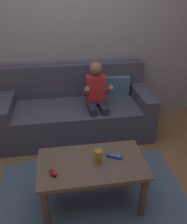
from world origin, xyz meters
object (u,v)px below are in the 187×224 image
object	(u,v)px
nunchuk_red	(53,173)
couch	(77,111)
person_seated_on_couch	(97,98)
coffee_table	(92,170)
game_remote_blue_near_edge	(114,156)
soda_can	(98,156)

from	to	relation	value
nunchuk_red	couch	bearing A→B (deg)	76.93
person_seated_on_couch	couch	bearing A→B (deg)	141.93
coffee_table	person_seated_on_couch	bearing A→B (deg)	78.34
coffee_table	nunchuk_red	distance (m)	0.35
person_seated_on_couch	game_remote_blue_near_edge	distance (m)	1.00
couch	coffee_table	bearing A→B (deg)	-89.02
couch	nunchuk_red	world-z (taller)	couch
person_seated_on_couch	soda_can	distance (m)	1.05
game_remote_blue_near_edge	nunchuk_red	bearing A→B (deg)	-166.04
couch	person_seated_on_couch	bearing A→B (deg)	-38.07
couch	game_remote_blue_near_edge	distance (m)	1.21
person_seated_on_couch	coffee_table	distance (m)	1.07
person_seated_on_couch	game_remote_blue_near_edge	xyz separation A→B (m)	(-0.01, -1.00, -0.09)
person_seated_on_couch	game_remote_blue_near_edge	world-z (taller)	person_seated_on_couch
game_remote_blue_near_edge	soda_can	world-z (taller)	soda_can
couch	soda_can	size ratio (longest dim) A/B	15.52
couch	coffee_table	world-z (taller)	couch
game_remote_blue_near_edge	soda_can	bearing A→B (deg)	-165.64
couch	soda_can	distance (m)	1.24
game_remote_blue_near_edge	person_seated_on_couch	bearing A→B (deg)	89.32
soda_can	game_remote_blue_near_edge	bearing A→B (deg)	14.36
couch	nunchuk_red	xyz separation A→B (m)	(-0.30, -1.31, 0.18)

